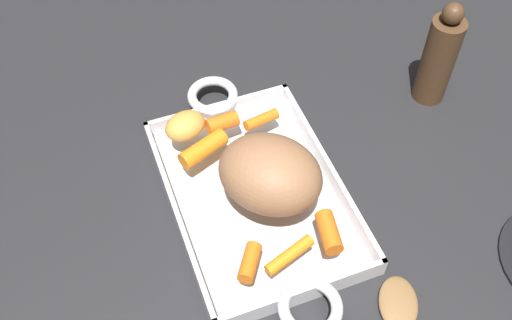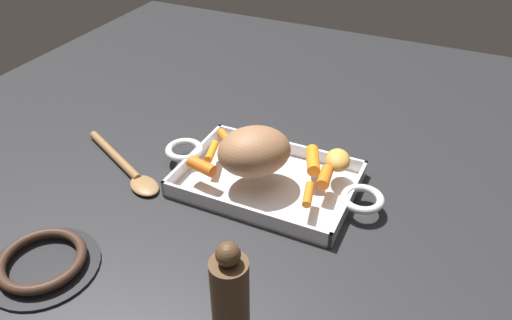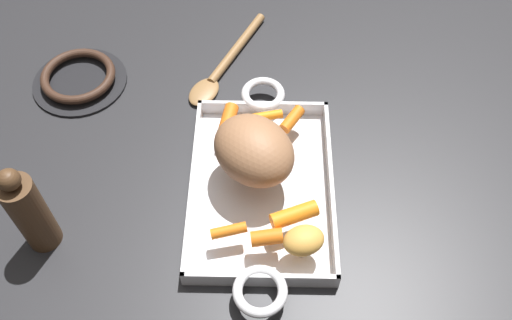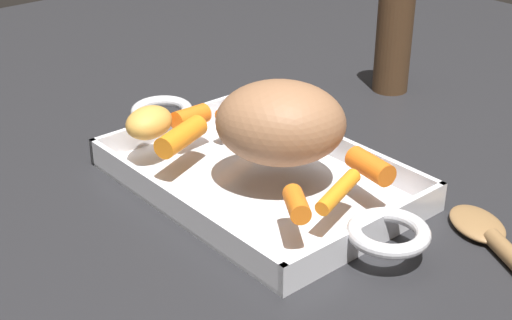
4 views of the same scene
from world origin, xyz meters
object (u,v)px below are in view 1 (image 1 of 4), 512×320
baby_carrot_short (222,122)px  roasting_dish (255,195)px  pepper_mill (439,58)px  potato_golden_large (185,126)px  baby_carrot_southeast (250,262)px  baby_carrot_center_left (203,149)px  baby_carrot_northeast (291,255)px  baby_carrot_southwest (329,232)px  pork_roast (270,174)px  baby_carrot_northwest (261,120)px

baby_carrot_short → roasting_dish: bearing=4.5°
pepper_mill → potato_golden_large: bearing=-93.7°
baby_carrot_southeast → baby_carrot_center_left: bearing=179.8°
baby_carrot_southeast → pepper_mill: size_ratio=0.28×
baby_carrot_northeast → pepper_mill: bearing=122.9°
baby_carrot_southeast → baby_carrot_northeast: bearing=82.4°
baby_carrot_southwest → potato_golden_large: (-0.22, -0.11, 0.01)m
baby_carrot_center_left → pepper_mill: pepper_mill is taller
baby_carrot_short → baby_carrot_southwest: same height
roasting_dish → baby_carrot_southeast: bearing=-23.6°
pork_roast → baby_carrot_southeast: bearing=-34.2°
pork_roast → baby_carrot_southwest: bearing=27.0°
pork_roast → baby_carrot_southeast: size_ratio=2.77×
baby_carrot_center_left → baby_carrot_northwest: baby_carrot_center_left is taller
pepper_mill → baby_carrot_southeast: bearing=-61.6°
baby_carrot_center_left → baby_carrot_northwest: 0.09m
baby_carrot_short → baby_carrot_southeast: size_ratio=0.93×
pork_roast → baby_carrot_northeast: size_ratio=2.03×
baby_carrot_center_left → pepper_mill: bearing=92.9°
baby_carrot_northeast → pork_roast: bearing=173.5°
baby_carrot_center_left → pepper_mill: size_ratio=0.40×
pork_roast → baby_carrot_short: size_ratio=2.99×
baby_carrot_center_left → baby_carrot_southwest: bearing=30.2°
baby_carrot_northwest → baby_carrot_southeast: (0.20, -0.09, 0.00)m
baby_carrot_short → baby_carrot_southwest: bearing=16.7°
roasting_dish → potato_golden_large: 0.13m
roasting_dish → baby_carrot_short: size_ratio=9.73×
pork_roast → baby_carrot_southeast: pork_roast is taller
baby_carrot_southwest → baby_carrot_northwest: bearing=-177.1°
baby_carrot_center_left → pepper_mill: 0.36m
baby_carrot_center_left → potato_golden_large: potato_golden_large is taller
pork_roast → roasting_dish: bearing=-149.6°
roasting_dish → baby_carrot_short: bearing=-175.5°
baby_carrot_short → potato_golden_large: (-0.01, -0.05, 0.01)m
potato_golden_large → pepper_mill: 0.37m
baby_carrot_southeast → potato_golden_large: (-0.22, -0.01, 0.01)m
pork_roast → baby_carrot_short: 0.13m
pork_roast → baby_carrot_short: pork_roast is taller
roasting_dish → baby_carrot_northwest: 0.11m
baby_carrot_northwest → baby_carrot_southeast: size_ratio=1.07×
baby_carrot_northeast → baby_carrot_short: size_ratio=1.47×
roasting_dish → baby_carrot_southwest: (0.10, 0.05, 0.04)m
roasting_dish → pork_roast: pork_roast is taller
baby_carrot_northeast → baby_carrot_southeast: bearing=-97.6°
pork_roast → baby_carrot_northeast: pork_roast is taller
roasting_dish → baby_carrot_northwest: bearing=154.6°
baby_carrot_northeast → potato_golden_large: size_ratio=1.12×
baby_carrot_northwest → pepper_mill: size_ratio=0.30×
baby_carrot_center_left → baby_carrot_northwest: (-0.02, 0.09, -0.00)m
baby_carrot_northwest → baby_carrot_short: 0.05m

